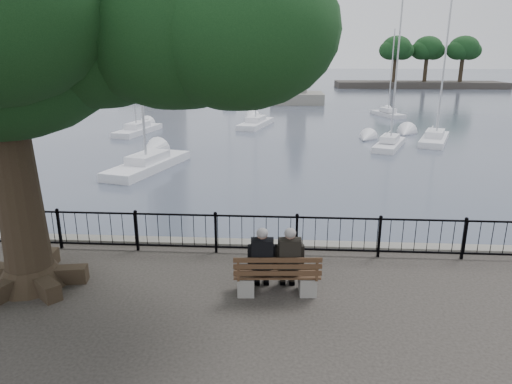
# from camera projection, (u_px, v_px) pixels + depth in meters

# --- Properties ---
(harbor) EXTENTS (260.00, 260.00, 1.20)m
(harbor) POSITION_uv_depth(u_px,v_px,m) (257.00, 263.00, 12.01)
(harbor) COLOR slate
(harbor) RESTS_ON ground
(railing) EXTENTS (22.06, 0.06, 1.00)m
(railing) POSITION_uv_depth(u_px,v_px,m) (256.00, 232.00, 11.23)
(railing) COLOR black
(railing) RESTS_ON ground
(bench) EXTENTS (1.79, 0.65, 0.93)m
(bench) POSITION_uv_depth(u_px,v_px,m) (277.00, 280.00, 9.36)
(bench) COLOR slate
(bench) RESTS_ON ground
(person_left) EXTENTS (0.45, 0.75, 1.47)m
(person_left) POSITION_uv_depth(u_px,v_px,m) (262.00, 262.00, 9.35)
(person_left) COLOR black
(person_left) RESTS_ON ground
(person_right) EXTENTS (0.45, 0.75, 1.47)m
(person_right) POSITION_uv_depth(u_px,v_px,m) (289.00, 262.00, 9.35)
(person_right) COLOR black
(person_right) RESTS_ON ground
(tree) EXTENTS (10.35, 7.23, 8.45)m
(tree) POSITION_uv_depth(u_px,v_px,m) (35.00, 9.00, 8.33)
(tree) COLOR black
(tree) RESTS_ON ground
(lion_monument) EXTENTS (6.43, 6.43, 9.38)m
(lion_monument) POSITION_uv_depth(u_px,v_px,m) (297.00, 84.00, 56.18)
(lion_monument) COLOR slate
(lion_monument) RESTS_ON ground
(sailboat_a) EXTENTS (3.27, 6.34, 11.12)m
(sailboat_a) POSITION_uv_depth(u_px,v_px,m) (148.00, 163.00, 23.85)
(sailboat_a) COLOR white
(sailboat_a) RESTS_ON ground
(sailboat_c) EXTENTS (3.01, 4.91, 9.31)m
(sailboat_c) POSITION_uv_depth(u_px,v_px,m) (389.00, 143.00, 29.49)
(sailboat_c) COLOR white
(sailboat_c) RESTS_ON ground
(sailboat_d) EXTENTS (3.46, 5.66, 9.55)m
(sailboat_d) POSITION_uv_depth(u_px,v_px,m) (434.00, 138.00, 31.28)
(sailboat_d) COLOR white
(sailboat_d) RESTS_ON ground
(sailboat_e) EXTENTS (2.47, 5.57, 11.69)m
(sailboat_e) POSITION_uv_depth(u_px,v_px,m) (138.00, 129.00, 34.93)
(sailboat_e) COLOR white
(sailboat_e) RESTS_ON ground
(sailboat_f) EXTENTS (2.89, 5.98, 11.41)m
(sailboat_f) POSITION_uv_depth(u_px,v_px,m) (256.00, 122.00, 38.33)
(sailboat_f) COLOR white
(sailboat_f) RESTS_ON ground
(sailboat_g) EXTENTS (2.70, 4.81, 8.27)m
(sailboat_g) POSITION_uv_depth(u_px,v_px,m) (387.00, 113.00, 44.82)
(sailboat_g) COLOR white
(sailboat_g) RESTS_ON ground
(sailboat_h) EXTENTS (2.07, 5.38, 12.67)m
(sailboat_h) POSITION_uv_depth(u_px,v_px,m) (229.00, 105.00, 51.44)
(sailboat_h) COLOR white
(sailboat_h) RESTS_ON ground
(far_shore) EXTENTS (30.00, 8.60, 9.18)m
(far_shore) POSITION_uv_depth(u_px,v_px,m) (424.00, 65.00, 82.48)
(far_shore) COLOR #2B2723
(far_shore) RESTS_ON ground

